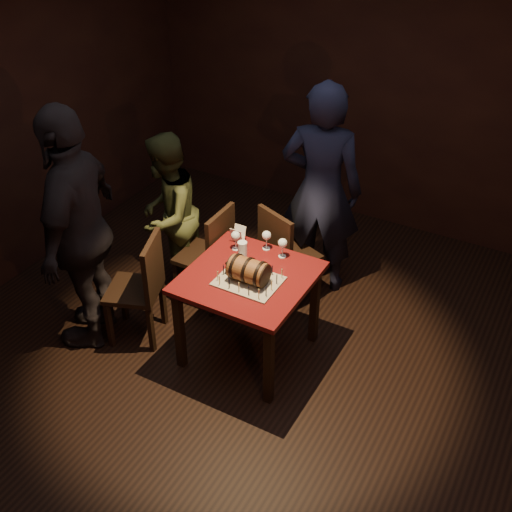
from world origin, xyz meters
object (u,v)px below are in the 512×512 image
Objects in this scene: wine_glass_mid at (267,236)px; wine_glass_right at (283,244)px; pint_of_ale at (242,251)px; chair_left_rear at (211,252)px; person_back at (321,190)px; person_left_rear at (167,215)px; wine_glass_left at (236,236)px; person_left_front at (80,230)px; barrel_cake at (248,270)px; pub_table at (248,287)px; chair_back at (284,252)px; chair_left_front at (143,284)px.

wine_glass_right is (0.16, -0.03, 0.00)m from wine_glass_mid.
pint_of_ale is at bearing -114.37° from wine_glass_mid.
chair_left_rear is 1.05m from person_back.
person_back reaches higher than wine_glass_right.
wine_glass_left is at bearing 63.52° from person_left_rear.
wine_glass_left is at bearing 103.75° from person_left_front.
person_back reaches higher than barrel_cake.
pint_of_ale is at bearing -145.36° from wine_glass_right.
pub_table is 1.15m from person_left_rear.
chair_back is at bearing 80.87° from pint_of_ale.
pub_table is at bearing 54.27° from person_left_rear.
chair_left_rear reaches higher than wine_glass_left.
chair_left_rear is 1.12m from person_left_front.
person_left_rear is (-0.99, -0.25, 0.20)m from chair_back.
pint_of_ale is 0.59m from chair_left_rear.
wine_glass_mid is at bearing 65.63° from pint_of_ale.
pint_of_ale is at bearing 131.35° from pub_table.
wine_glass_right is 0.09× the size of person_back.
wine_glass_left is 0.92m from person_back.
pub_table is at bearing -82.06° from wine_glass_mid.
pub_table is 0.97× the size of chair_back.
wine_glass_mid is at bearing -3.36° from chair_left_rear.
wine_glass_mid is at bearing 97.94° from pub_table.
pint_of_ale is 0.84m from chair_left_front.
chair_left_front is (-0.23, -0.63, 0.00)m from chair_left_rear.
person_left_front reaches higher than chair_left_front.
wine_glass_left is 0.08× the size of person_left_front.
wine_glass_left reaches higher than pub_table.
chair_back is at bearing 91.43° from wine_glass_mid.
person_left_rear is (-1.12, -0.66, -0.22)m from person_back.
person_left_rear is at bearing 166.13° from wine_glass_left.
person_back is 0.96× the size of person_left_front.
wine_glass_left is 0.17× the size of chair_back.
person_back is (0.32, 0.86, 0.08)m from wine_glass_left.
pub_table is 2.68× the size of barrel_cake.
wine_glass_right is 1.52m from person_left_front.
person_back is at bearing 107.90° from person_left_rear.
person_left_rear is (-1.09, 0.51, -0.13)m from barrel_cake.
chair_left_rear is at bearing -151.05° from chair_back.
wine_glass_right is 0.31m from pint_of_ale.
wine_glass_right reaches higher than pub_table.
chair_left_front is at bearing -129.23° from chair_back.
pint_of_ale is at bearing -38.19° from wine_glass_left.
wine_glass_right is at bearing 80.10° from person_back.
chair_left_front is (-0.76, -0.93, 0.00)m from chair_back.
chair_left_rear reaches higher than pint_of_ale.
chair_back reaches higher than wine_glass_mid.
wine_glass_right is at bearing 34.64° from pint_of_ale.
wine_glass_mid is 0.09× the size of person_back.
person_back reaches higher than chair_left_front.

